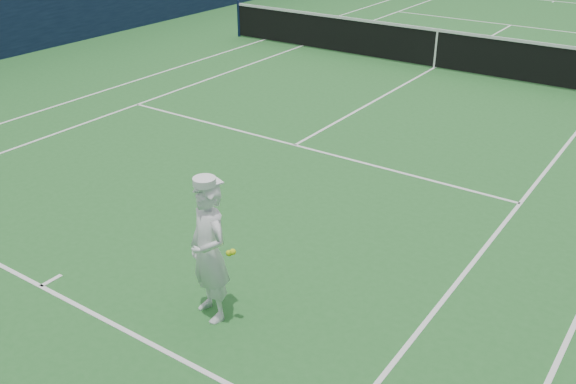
# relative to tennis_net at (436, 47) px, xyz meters

# --- Properties ---
(ground) EXTENTS (80.00, 80.00, 0.00)m
(ground) POSITION_rel_tennis_net_xyz_m (0.00, 0.00, -0.55)
(ground) COLOR #27682B
(ground) RESTS_ON ground
(court_markings) EXTENTS (11.03, 23.83, 0.01)m
(court_markings) POSITION_rel_tennis_net_xyz_m (0.00, 0.00, -0.55)
(court_markings) COLOR white
(court_markings) RESTS_ON ground
(tennis_net) EXTENTS (12.88, 0.09, 1.07)m
(tennis_net) POSITION_rel_tennis_net_xyz_m (0.00, 0.00, 0.00)
(tennis_net) COLOR #141E4C
(tennis_net) RESTS_ON ground
(tennis_player) EXTENTS (0.71, 0.66, 1.70)m
(tennis_player) POSITION_rel_tennis_net_xyz_m (2.07, -11.11, 0.27)
(tennis_player) COLOR white
(tennis_player) RESTS_ON ground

